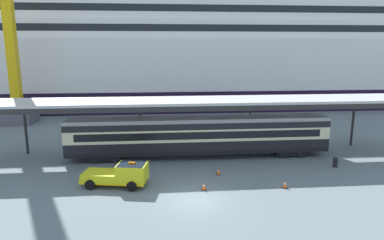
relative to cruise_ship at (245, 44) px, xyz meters
name	(u,v)px	position (x,y,z in m)	size (l,w,h in m)	color
ground_plane	(195,200)	(-14.78, -46.40, -11.58)	(400.00, 400.00, 0.00)	slate
cruise_ship	(245,44)	(0.00, 0.00, 0.00)	(134.60, 25.87, 32.91)	black
platform_canopy	(199,102)	(-13.38, -35.90, -5.97)	(47.18, 5.25, 5.84)	#BABABA
train_carriage	(199,135)	(-13.38, -36.30, -9.27)	(25.93, 2.81, 4.11)	black
service_truck	(121,174)	(-20.43, -43.11, -10.59)	(5.48, 2.98, 2.02)	yellow
traffic_cone_near	(285,184)	(-7.45, -44.77, -11.28)	(0.36, 0.36, 0.61)	black
traffic_cone_mid	(218,171)	(-12.23, -41.41, -11.28)	(0.36, 0.36, 0.62)	black
traffic_cone_far	(204,186)	(-13.90, -44.56, -11.28)	(0.36, 0.36, 0.62)	black
quay_bollard	(335,162)	(-1.06, -40.40, -11.07)	(0.48, 0.48, 0.96)	black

